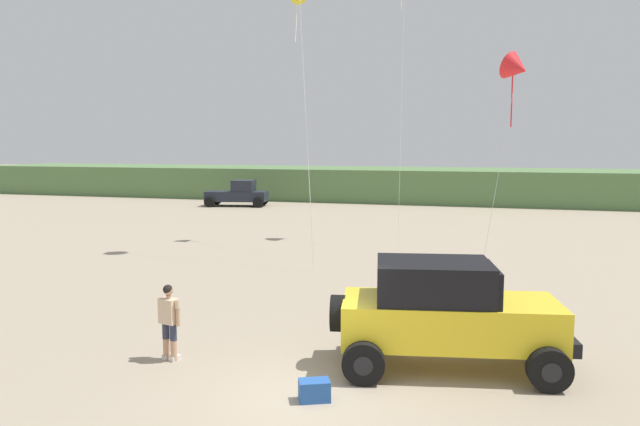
{
  "coord_description": "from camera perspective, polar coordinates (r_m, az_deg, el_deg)",
  "views": [
    {
      "loc": [
        3.23,
        -10.26,
        4.63
      ],
      "look_at": [
        -0.51,
        2.54,
        3.13
      ],
      "focal_mm": 33.84,
      "sensor_mm": 36.0,
      "label": 1
    }
  ],
  "objects": [
    {
      "name": "cooler_box",
      "position": [
        11.43,
        -0.54,
        -16.42
      ],
      "size": [
        0.66,
        0.56,
        0.38
      ],
      "primitive_type": "cube",
      "rotation": [
        0.0,
        0.0,
        0.43
      ],
      "color": "#23519E",
      "rests_on": "ground_plane"
    },
    {
      "name": "jeep",
      "position": [
        12.89,
        11.86,
        -9.14
      ],
      "size": [
        5.0,
        3.12,
        2.26
      ],
      "color": "yellow",
      "rests_on": "ground_plane"
    },
    {
      "name": "kite_green_box",
      "position": [
        29.79,
        -1.98,
        19.48
      ],
      "size": [
        2.74,
        5.4,
        11.85
      ],
      "color": "yellow",
      "rests_on": "ground_plane"
    },
    {
      "name": "dune_ridge",
      "position": [
        51.19,
        13.66,
        2.56
      ],
      "size": [
        90.0,
        9.08,
        2.65
      ],
      "primitive_type": "cube",
      "color": "#567A47",
      "rests_on": "ground_plane"
    },
    {
      "name": "ground_plane",
      "position": [
        11.71,
        -1.12,
        -16.85
      ],
      "size": [
        220.0,
        220.0,
        0.0
      ],
      "primitive_type": "plane",
      "color": "gray"
    },
    {
      "name": "kite_red_delta",
      "position": [
        23.53,
        18.15,
        12.87
      ],
      "size": [
        1.79,
        2.42,
        8.03
      ],
      "color": "red",
      "rests_on": "ground_plane"
    },
    {
      "name": "distant_pickup",
      "position": [
        46.29,
        -7.72,
        1.81
      ],
      "size": [
        4.87,
        3.15,
        1.98
      ],
      "color": "#1E232D",
      "rests_on": "ground_plane"
    },
    {
      "name": "person_watching",
      "position": [
        13.54,
        -14.08,
        -9.6
      ],
      "size": [
        0.61,
        0.38,
        1.67
      ],
      "color": "tan",
      "rests_on": "ground_plane"
    }
  ]
}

